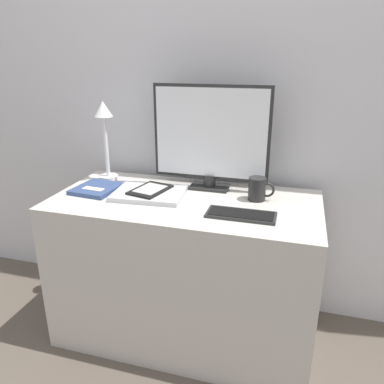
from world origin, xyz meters
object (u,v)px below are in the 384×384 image
coffee_mug (258,189)px  monitor (211,137)px  desk_lamp (105,130)px  notebook (97,189)px  ereader (150,190)px  laptop (149,194)px  keyboard (241,215)px

coffee_mug → monitor: bearing=158.1°
desk_lamp → notebook: bearing=-80.7°
notebook → desk_lamp: bearing=99.3°
notebook → ereader: bearing=2.4°
ereader → laptop: bearing=-96.9°
monitor → keyboard: bearing=-55.9°
monitor → coffee_mug: size_ratio=4.76×
monitor → laptop: 0.38m
monitor → coffee_mug: 0.32m
keyboard → ereader: size_ratio=1.26×
coffee_mug → notebook: bearing=-173.3°
ereader → coffee_mug: size_ratio=1.91×
notebook → coffee_mug: coffee_mug is taller
keyboard → laptop: size_ratio=0.84×
desk_lamp → notebook: 0.30m
keyboard → notebook: bearing=171.1°
notebook → coffee_mug: (0.73, 0.09, 0.04)m
ereader → desk_lamp: 0.40m
coffee_mug → keyboard: bearing=-101.5°
monitor → ereader: bearing=-144.2°
monitor → coffee_mug: (0.23, -0.09, -0.19)m
monitor → ereader: 0.36m
keyboard → ereader: (-0.43, 0.12, 0.02)m
monitor → desk_lamp: size_ratio=1.38×
monitor → desk_lamp: 0.52m
desk_lamp → coffee_mug: 0.79m
laptop → desk_lamp: desk_lamp is taller
keyboard → laptop: bearing=166.0°
desk_lamp → laptop: bearing=-30.0°
keyboard → notebook: size_ratio=1.23×
monitor → coffee_mug: bearing=-21.9°
monitor → keyboard: (0.19, -0.29, -0.24)m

